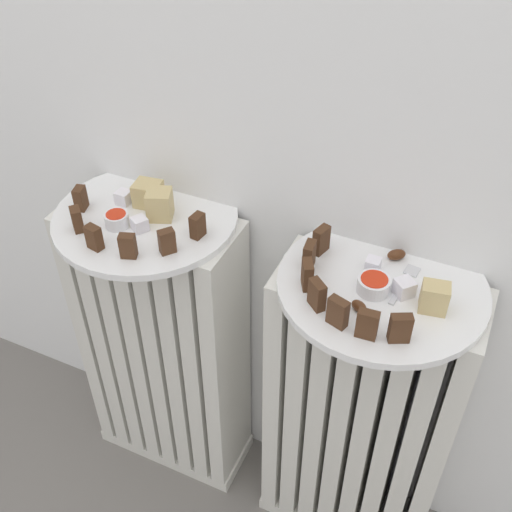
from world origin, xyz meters
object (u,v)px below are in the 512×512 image
at_px(radiator_right, 358,421).
at_px(jam_bowl_right, 374,284).
at_px(plate_left, 146,217).
at_px(fork, 405,281).
at_px(radiator_left, 165,350).
at_px(plate_right, 382,286).
at_px(jam_bowl_left, 117,219).

bearing_deg(radiator_right, jam_bowl_right, -110.11).
bearing_deg(plate_left, radiator_right, 0.00).
xyz_separation_m(radiator_right, plate_left, (-0.40, 0.00, 0.33)).
bearing_deg(fork, radiator_right, -153.61).
bearing_deg(radiator_left, plate_right, 0.00).
xyz_separation_m(radiator_left, fork, (0.43, 0.01, 0.34)).
distance_m(jam_bowl_left, fork, 0.46).
bearing_deg(radiator_right, fork, 26.39).
bearing_deg(plate_right, radiator_left, 180.00).
bearing_deg(radiator_left, radiator_right, 0.00).
bearing_deg(plate_left, fork, 1.93).
relative_size(plate_left, jam_bowl_right, 6.51).
relative_size(jam_bowl_left, jam_bowl_right, 0.83).
bearing_deg(jam_bowl_left, radiator_right, 6.02).
bearing_deg(plate_left, radiator_left, 0.00).
bearing_deg(radiator_left, jam_bowl_right, -3.24).
bearing_deg(plate_right, jam_bowl_left, -173.98).
bearing_deg(radiator_right, plate_left, 180.00).
bearing_deg(plate_left, jam_bowl_right, -3.24).
bearing_deg(jam_bowl_right, fork, 44.51).
bearing_deg(plate_right, fork, 26.39).
xyz_separation_m(radiator_left, jam_bowl_right, (0.39, -0.02, 0.35)).
xyz_separation_m(plate_left, jam_bowl_right, (0.39, -0.02, 0.02)).
relative_size(jam_bowl_right, fork, 0.50).
xyz_separation_m(radiator_left, radiator_right, (0.40, 0.00, 0.00)).
xyz_separation_m(radiator_right, jam_bowl_right, (-0.01, -0.02, 0.35)).
xyz_separation_m(plate_right, jam_bowl_right, (-0.01, -0.02, 0.02)).
distance_m(radiator_left, radiator_right, 0.40).
relative_size(plate_left, jam_bowl_left, 7.89).
bearing_deg(fork, radiator_left, -178.07).
xyz_separation_m(plate_left, fork, (0.43, 0.01, 0.01)).
distance_m(plate_left, plate_right, 0.40).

